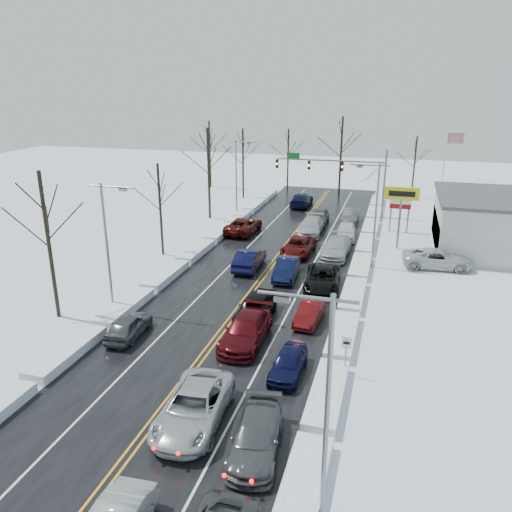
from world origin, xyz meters
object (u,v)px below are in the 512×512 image
(flagpole, at_px, (445,168))
(oncoming_car_0, at_px, (250,268))
(traffic_signal_mast, at_px, (342,170))
(tires_plus_sign, at_px, (402,198))

(flagpole, distance_m, oncoming_car_0, 29.34)
(traffic_signal_mast, height_order, oncoming_car_0, traffic_signal_mast)
(tires_plus_sign, distance_m, flagpole, 14.79)
(flagpole, bearing_deg, oncoming_car_0, -125.84)
(tires_plus_sign, relative_size, oncoming_car_0, 1.16)
(traffic_signal_mast, relative_size, tires_plus_sign, 2.21)
(oncoming_car_0, bearing_deg, traffic_signal_mast, -104.57)
(traffic_signal_mast, xyz_separation_m, flagpole, (11.72, 2.01, 0.45))
(flagpole, relative_size, oncoming_car_0, 1.94)
(flagpole, bearing_deg, tires_plus_sign, -108.44)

